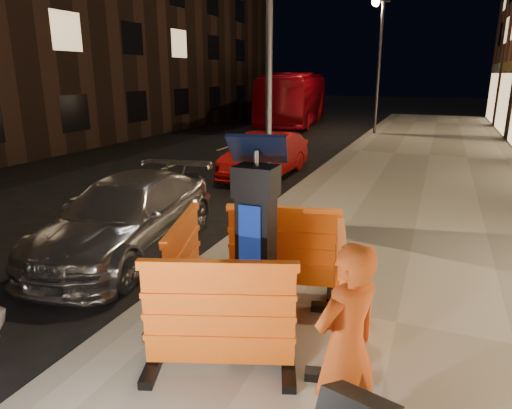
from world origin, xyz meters
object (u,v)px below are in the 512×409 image
at_px(barrier_bldgside, 339,293).
at_px(barrier_kerbside, 184,266).
at_px(barrier_back, 283,250).
at_px(car_red, 266,177).
at_px(man, 346,347).
at_px(parking_kiosk, 256,240).
at_px(bus_doubledecker, 294,125).
at_px(car_silver, 129,251).
at_px(barrier_front, 219,319).

bearing_deg(barrier_bldgside, barrier_kerbside, 77.38).
distance_m(barrier_back, barrier_kerbside, 1.34).
bearing_deg(car_red, man, -64.13).
bearing_deg(parking_kiosk, bus_doubledecker, 91.58).
bearing_deg(barrier_back, man, -72.62).
bearing_deg(bus_doubledecker, car_silver, -88.63).
height_order(barrier_kerbside, bus_doubledecker, bus_doubledecker).
xyz_separation_m(barrier_kerbside, man, (2.23, -1.36, 0.25)).
bearing_deg(bus_doubledecker, barrier_bldgside, -79.66).
height_order(parking_kiosk, barrier_bldgside, parking_kiosk).
xyz_separation_m(barrier_back, man, (1.28, -2.31, 0.25)).
distance_m(car_silver, bus_doubledecker, 21.01).
distance_m(barrier_bldgside, car_red, 9.04).
bearing_deg(car_silver, barrier_bldgside, -28.83).
xyz_separation_m(barrier_back, car_red, (-2.95, 7.17, -0.74)).
bearing_deg(bus_doubledecker, parking_kiosk, -81.88).
distance_m(barrier_back, car_red, 7.79).
bearing_deg(parking_kiosk, car_silver, 136.92).
bearing_deg(barrier_kerbside, man, -137.94).
distance_m(barrier_back, man, 2.65).
height_order(barrier_bldgside, car_silver, barrier_bldgside).
relative_size(barrier_kerbside, car_silver, 0.34).
bearing_deg(barrier_kerbside, bus_doubledecker, -2.68).
bearing_deg(car_red, barrier_bldgside, -62.52).
relative_size(barrier_front, barrier_kerbside, 1.00).
height_order(barrier_back, bus_doubledecker, bus_doubledecker).
height_order(barrier_front, car_red, barrier_front).
xyz_separation_m(car_silver, car_red, (0.11, 6.47, 0.00)).
xyz_separation_m(barrier_front, barrier_bldgside, (0.95, 0.95, 0.00)).
distance_m(car_red, bus_doubledecker, 14.69).
xyz_separation_m(parking_kiosk, barrier_front, (0.00, -0.95, -0.47)).
bearing_deg(car_red, barrier_back, -65.82).
relative_size(parking_kiosk, car_red, 0.54).
bearing_deg(barrier_bldgside, car_red, 13.00).
bearing_deg(man, barrier_bldgside, -130.73).
relative_size(parking_kiosk, man, 1.26).
relative_size(barrier_kerbside, man, 0.90).
relative_size(barrier_kerbside, car_red, 0.38).
bearing_deg(car_silver, man, -41.17).
bearing_deg(barrier_kerbside, parking_kiosk, -106.62).
relative_size(barrier_front, barrier_bldgside, 1.00).
height_order(parking_kiosk, bus_doubledecker, parking_kiosk).
xyz_separation_m(barrier_front, barrier_back, (0.00, 1.90, 0.00)).
height_order(barrier_bldgside, man, man).
height_order(barrier_back, barrier_kerbside, same).
height_order(barrier_front, car_silver, barrier_front).
distance_m(barrier_bldgside, bus_doubledecker, 23.60).
relative_size(barrier_bldgside, man, 0.90).
xyz_separation_m(barrier_kerbside, bus_doubledecker, (-5.55, 22.38, -0.74)).
relative_size(barrier_back, bus_doubledecker, 0.14).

